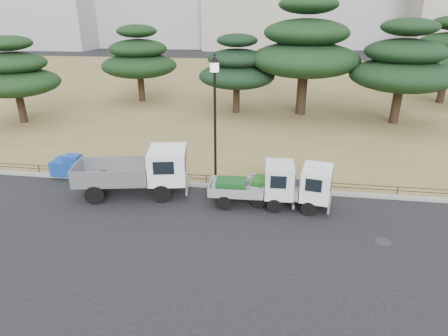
% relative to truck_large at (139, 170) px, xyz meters
% --- Properties ---
extents(ground, '(220.00, 220.00, 0.00)m').
position_rel_truck_large_xyz_m(ground, '(3.90, -1.38, -1.22)').
color(ground, black).
extents(lawn, '(120.00, 56.00, 0.15)m').
position_rel_truck_large_xyz_m(lawn, '(3.90, 29.22, -1.15)').
color(lawn, olive).
rests_on(lawn, ground).
extents(curb, '(120.00, 0.25, 0.16)m').
position_rel_truck_large_xyz_m(curb, '(3.90, 1.22, -1.14)').
color(curb, gray).
rests_on(curb, ground).
extents(truck_large, '(5.34, 2.92, 2.20)m').
position_rel_truck_large_xyz_m(truck_large, '(0.00, 0.00, 0.00)').
color(truck_large, black).
rests_on(truck_large, ground).
extents(truck_kei_front, '(3.71, 1.72, 1.93)m').
position_rel_truck_large_xyz_m(truck_kei_front, '(5.55, -0.21, -0.26)').
color(truck_kei_front, black).
rests_on(truck_kei_front, ground).
extents(truck_kei_rear, '(3.85, 2.12, 1.91)m').
position_rel_truck_large_xyz_m(truck_kei_rear, '(7.14, -0.12, -0.27)').
color(truck_kei_rear, black).
rests_on(truck_kei_rear, ground).
extents(street_lamp, '(0.54, 0.54, 6.05)m').
position_rel_truck_large_xyz_m(street_lamp, '(3.34, 1.52, 3.02)').
color(street_lamp, black).
rests_on(street_lamp, lawn).
extents(pipe_fence, '(38.00, 0.04, 0.40)m').
position_rel_truck_large_xyz_m(pipe_fence, '(3.90, 1.37, -0.79)').
color(pipe_fence, black).
rests_on(pipe_fence, lawn).
extents(tarp_pile, '(1.65, 1.22, 1.08)m').
position_rel_truck_large_xyz_m(tarp_pile, '(-4.34, 1.48, -0.64)').
color(tarp_pile, '#143C9E').
rests_on(tarp_pile, lawn).
extents(manhole, '(0.60, 0.60, 0.01)m').
position_rel_truck_large_xyz_m(manhole, '(10.40, -2.58, -1.22)').
color(manhole, '#2D2D30').
rests_on(manhole, ground).
extents(pine_west_far, '(6.31, 6.31, 6.38)m').
position_rel_truck_large_xyz_m(pine_west_far, '(-13.22, 10.39, 2.61)').
color(pine_west_far, black).
rests_on(pine_west_far, lawn).
extents(pine_west_near, '(6.94, 6.94, 6.94)m').
position_rel_truck_large_xyz_m(pine_west_near, '(-6.84, 19.16, 2.93)').
color(pine_west_near, black).
rests_on(pine_west_near, lawn).
extents(pine_center_left, '(6.26, 6.26, 6.37)m').
position_rel_truck_large_xyz_m(pine_center_left, '(2.68, 15.92, 2.60)').
color(pine_center_left, black).
rests_on(pine_center_left, lawn).
extents(pine_center_right, '(8.66, 8.66, 9.19)m').
position_rel_truck_large_xyz_m(pine_center_right, '(8.06, 16.21, 4.25)').
color(pine_center_right, black).
rests_on(pine_center_right, lawn).
extents(pine_east_near, '(7.49, 7.49, 7.56)m').
position_rel_truck_large_xyz_m(pine_east_near, '(15.04, 14.34, 3.29)').
color(pine_east_near, black).
rests_on(pine_east_near, lawn).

